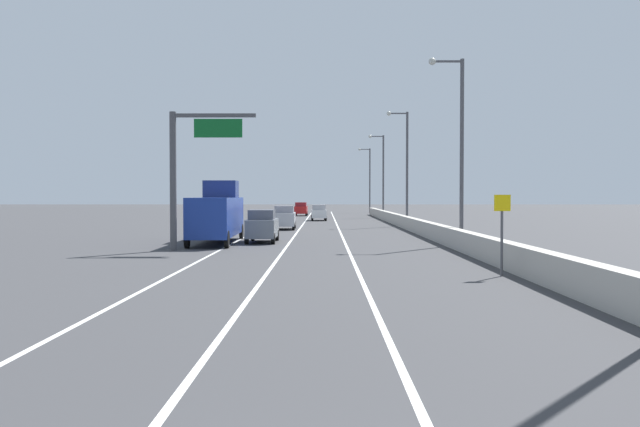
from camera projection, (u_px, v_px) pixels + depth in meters
ground_plane at (322, 225)px, 68.64m from camera, size 320.00×320.00×0.00m
lane_stripe_left at (260, 229)px, 59.68m from camera, size 0.16×130.00×0.00m
lane_stripe_center at (300, 229)px, 59.66m from camera, size 0.16×130.00×0.00m
lane_stripe_right at (339, 229)px, 59.64m from camera, size 0.16×130.00×0.00m
jersey_barrier_right at (435, 232)px, 44.59m from camera, size 0.60×120.00×1.10m
overhead_sign_gantry at (187, 163)px, 36.16m from camera, size 4.68×0.36×7.50m
speed_advisory_sign at (502, 228)px, 24.53m from camera, size 0.60×0.11×3.00m
lamp_post_right_second at (458, 139)px, 40.16m from camera, size 2.14×0.44×11.23m
lamp_post_right_third at (405, 161)px, 65.46m from camera, size 2.14×0.44×11.23m
lamp_post_right_fourth at (382, 171)px, 90.76m from camera, size 2.14×0.44×11.23m
lamp_post_right_fifth at (368, 176)px, 116.06m from camera, size 2.14×0.44×11.23m
car_silver_0 at (285, 218)px, 58.90m from camera, size 1.96×4.43×2.08m
car_red_1 at (301, 209)px, 99.12m from camera, size 1.95×4.45×1.99m
car_white_2 at (319, 213)px, 79.87m from camera, size 1.90×4.07×1.89m
car_gray_3 at (262, 226)px, 42.43m from camera, size 1.84×4.33×2.08m
box_truck at (217, 214)px, 42.00m from camera, size 2.70×9.81×3.95m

